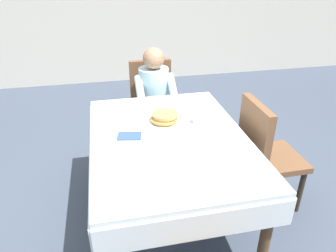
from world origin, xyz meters
TOP-DOWN VIEW (x-y plane):
  - ground_plane at (0.00, 0.00)m, footprint 14.00×14.00m
  - dining_table_main at (0.00, 0.00)m, footprint 1.12×1.52m
  - chair_diner at (0.07, 1.17)m, footprint 0.44×0.45m
  - diner_person at (0.07, 1.01)m, footprint 0.40×0.43m
  - chair_right_side at (0.77, 0.00)m, footprint 0.45×0.44m
  - plate_breakfast at (0.01, 0.20)m, footprint 0.28×0.28m
  - breakfast_stack at (0.01, 0.20)m, footprint 0.22×0.21m
  - cup_coffee at (0.26, 0.15)m, footprint 0.11×0.08m
  - syrup_pitcher at (-0.26, 0.33)m, footprint 0.08×0.08m
  - fork_left_of_plate at (-0.18, 0.18)m, footprint 0.02×0.18m
  - knife_right_of_plate at (0.20, 0.18)m, footprint 0.02×0.20m
  - spoon_near_edge at (0.02, -0.09)m, footprint 0.15×0.02m
  - napkin_folded at (-0.28, 0.05)m, footprint 0.19×0.15m

SIDE VIEW (x-z plane):
  - ground_plane at x=0.00m, z-range 0.00..0.00m
  - chair_diner at x=0.07m, z-range 0.06..0.99m
  - chair_right_side at x=0.77m, z-range 0.06..0.99m
  - dining_table_main at x=0.00m, z-range 0.28..1.02m
  - diner_person at x=0.07m, z-range 0.11..1.23m
  - fork_left_of_plate at x=-0.18m, z-range 0.74..0.74m
  - knife_right_of_plate at x=0.20m, z-range 0.74..0.74m
  - spoon_near_edge at x=0.02m, z-range 0.74..0.74m
  - napkin_folded at x=-0.28m, z-range 0.74..0.75m
  - plate_breakfast at x=0.01m, z-range 0.74..0.76m
  - syrup_pitcher at x=-0.26m, z-range 0.74..0.81m
  - cup_coffee at x=0.26m, z-range 0.74..0.83m
  - breakfast_stack at x=0.01m, z-range 0.75..0.83m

